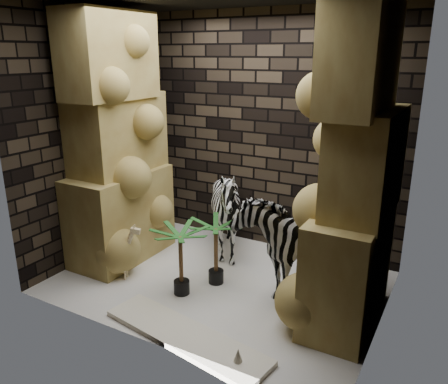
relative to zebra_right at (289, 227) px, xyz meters
The scene contains 13 objects.
floor 1.04m from the zebra_right, 156.79° to the right, with size 3.50×3.50×0.00m, color white.
wall_back 1.42m from the zebra_right, 126.61° to the left, with size 3.50×3.50×0.00m, color black.
wall_front 1.88m from the zebra_right, 114.41° to the right, with size 3.50×3.50×0.00m, color black.
wall_left 2.60m from the zebra_right, behind, with size 3.00×3.00×0.00m, color black.
wall_right 1.35m from the zebra_right, 16.11° to the right, with size 3.00×3.00×0.00m, color black.
rock_pillar_left 2.27m from the zebra_right, behind, with size 0.68×1.30×3.00m, color tan, non-canonical shape.
rock_pillar_right 1.11m from the zebra_right, 22.87° to the right, with size 0.58×1.25×3.00m, color tan, non-canonical shape.
zebra_right is the anchor object (origin of this frame).
zebra_left 0.98m from the zebra_right, 162.51° to the left, with size 0.99×1.23×1.11m, color white.
giraffe_toy 1.95m from the zebra_right, 156.00° to the right, with size 0.35×0.12×0.68m, color #F9E2A9, non-canonical shape.
palm_front 0.86m from the zebra_right, 155.84° to the right, with size 0.36×0.36×0.75m, color #19451D, non-canonical shape.
palm_back 1.21m from the zebra_right, 142.58° to the right, with size 0.36×0.36×0.76m, color #19451D, non-canonical shape.
surfboard 1.58m from the zebra_right, 108.25° to the right, with size 1.71×0.42×0.05m, color white.
Camera 1 is at (2.25, -3.87, 2.49)m, focal length 35.52 mm.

